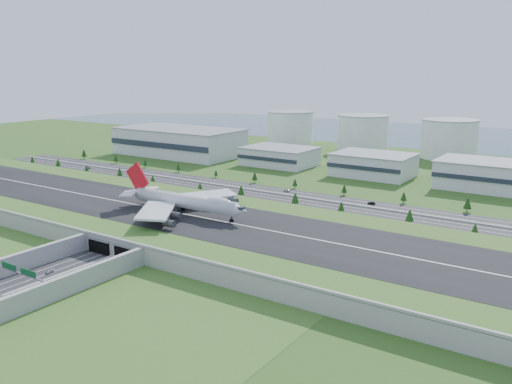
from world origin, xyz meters
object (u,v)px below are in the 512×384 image
Objects in this scene: car_7 at (287,190)px; car_2 at (89,277)px; car_0 at (50,271)px; car_4 at (89,168)px; car_5 at (371,203)px; boeing_747 at (184,201)px; fuel_tank_a at (290,128)px.

car_2 is at bearing 13.53° from car_7.
car_2 reaches higher than car_0.
car_7 reaches higher than car_4.
car_0 is 192.52m from car_5.
boeing_747 is at bearing 73.82° from car_0.
car_5 is 0.97× the size of car_7.
car_4 is (-195.11, 159.78, -0.12)m from car_2.
car_7 is at bearing -60.16° from fuel_tank_a.
car_4 is at bearing -89.20° from car_5.
car_2 is at bearing -71.00° from fuel_tank_a.
boeing_747 is at bearing 8.93° from car_7.
car_7 is at bearing -94.47° from car_5.
fuel_tank_a is 405.30m from car_2.
car_4 is at bearing -28.87° from car_2.
car_2 and car_5 have the same top height.
boeing_747 is at bearing -34.03° from car_5.
fuel_tank_a reaches higher than car_7.
car_0 is 19.08m from car_2.
boeing_747 is 16.51× the size of car_5.
car_2 reaches higher than car_7.
fuel_tank_a reaches higher than car_0.
car_0 is at bearing -73.70° from fuel_tank_a.
car_5 is at bearing 57.00° from car_0.
car_5 reaches higher than car_7.
boeing_747 reaches higher than car_2.
car_0 is at bearing -94.77° from boeing_747.
car_7 is at bearing 88.34° from boeing_747.
car_5 reaches higher than car_0.
car_0 is at bearing 7.60° from car_7.
car_0 reaches higher than car_7.
fuel_tank_a is 273.75m from car_5.
car_0 is 0.86× the size of car_7.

